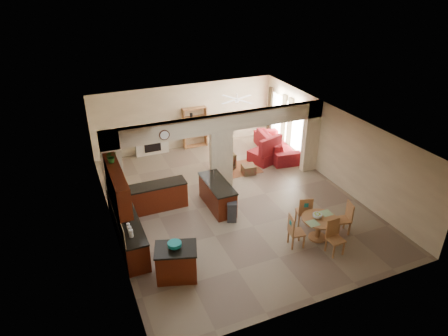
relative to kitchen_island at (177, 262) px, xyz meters
name	(u,v)px	position (x,y,z in m)	size (l,w,h in m)	color
floor	(232,201)	(2.83, 2.82, -0.46)	(10.00, 10.00, 0.00)	#7C6C56
ceiling	(233,125)	(2.83, 2.82, 2.34)	(10.00, 10.00, 0.00)	white
wall_back	(186,116)	(2.83, 7.82, 0.94)	(8.00, 8.00, 0.00)	beige
wall_front	(323,257)	(2.83, -2.18, 0.94)	(8.00, 8.00, 0.00)	beige
wall_left	(108,189)	(-1.17, 2.82, 0.94)	(10.00, 10.00, 0.00)	beige
wall_right	(333,145)	(6.83, 2.82, 0.94)	(10.00, 10.00, 0.00)	beige
partition_left_pier	(113,172)	(-0.87, 3.82, 0.94)	(0.60, 0.25, 2.80)	beige
partition_center_pier	(221,161)	(2.83, 3.82, 0.64)	(0.80, 0.25, 2.20)	beige
partition_right_pier	(311,137)	(6.53, 3.82, 0.94)	(0.60, 0.25, 2.80)	beige
partition_header	(221,123)	(2.83, 3.82, 2.04)	(8.00, 0.25, 0.60)	beige
kitchen_counter	(138,214)	(-0.43, 2.57, 0.00)	(2.52, 3.29, 1.48)	#481108
upper_cabinets	(117,185)	(-0.99, 2.02, 1.46)	(0.35, 2.40, 0.90)	#481108
peninsula	(217,195)	(2.23, 2.70, -0.01)	(0.70, 1.85, 0.91)	#481108
wall_clock	(164,135)	(0.83, 3.67, 1.99)	(0.34, 0.34, 0.03)	#4E291A
rug	(239,169)	(4.03, 4.92, -0.46)	(1.60, 1.30, 0.01)	#955C36
fireplace	(151,140)	(1.23, 7.65, 0.15)	(1.60, 0.35, 1.20)	beige
shelving_unit	(195,128)	(3.18, 7.64, 0.44)	(1.00, 0.32, 1.80)	brown
window_a	(298,129)	(6.80, 5.12, 0.74)	(0.02, 0.90, 1.90)	white
window_b	(277,116)	(6.80, 6.82, 0.74)	(0.02, 0.90, 1.90)	white
glazed_door	(287,125)	(6.80, 5.97, 0.59)	(0.02, 0.70, 2.10)	white
drape_a_left	(305,134)	(6.76, 4.52, 0.74)	(0.10, 0.28, 2.30)	#3C1C18
drape_a_right	(290,124)	(6.76, 5.72, 0.74)	(0.10, 0.28, 2.30)	#3C1C18
drape_b_left	(283,120)	(6.76, 6.22, 0.74)	(0.10, 0.28, 2.30)	#3C1C18
drape_b_right	(270,112)	(6.76, 7.42, 0.74)	(0.10, 0.28, 2.30)	#3C1C18
ceiling_fan	(237,99)	(4.33, 5.82, 2.10)	(1.00, 1.00, 0.10)	white
kitchen_island	(177,262)	(0.00, 0.00, 0.00)	(1.24, 1.05, 0.92)	#481108
teal_bowl	(175,245)	(-0.02, 0.02, 0.54)	(0.35, 0.35, 0.17)	#138083
trash_can	(232,213)	(2.33, 1.75, -0.15)	(0.29, 0.25, 0.62)	#2F2F31
dining_table	(319,225)	(4.31, -0.05, 0.02)	(1.04, 1.04, 0.71)	brown
fruit_bowl	(317,216)	(4.26, 0.00, 0.32)	(0.27, 0.27, 0.14)	#88B226
sofa	(277,144)	(6.13, 5.61, -0.05)	(1.10, 2.82, 0.82)	maroon
chaise	(265,156)	(5.34, 5.16, -0.23)	(1.18, 0.97, 0.47)	maroon
armchair	(224,160)	(3.54, 5.22, -0.11)	(0.75, 0.77, 0.70)	maroon
ottoman	(249,169)	(4.23, 4.43, -0.29)	(0.48, 0.48, 0.35)	maroon
plant	(111,157)	(-0.99, 2.52, 2.08)	(0.31, 0.27, 0.35)	#154D14
chair_north	(304,210)	(4.27, 0.66, 0.09)	(0.53, 0.53, 1.02)	brown
chair_east	(346,217)	(5.22, -0.11, 0.09)	(0.50, 0.50, 1.02)	brown
chair_south	(334,235)	(4.34, -0.72, 0.09)	(0.44, 0.44, 1.02)	brown
chair_west	(294,230)	(3.45, -0.08, 0.09)	(0.49, 0.49, 1.02)	brown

